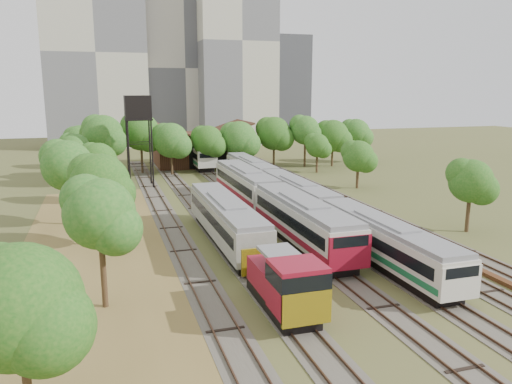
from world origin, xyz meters
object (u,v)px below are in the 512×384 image
object	(u,v)px
railcar_green_set	(298,196)
water_tower	(138,110)
railcar_red_set	(270,201)
shunter_locomotive	(287,285)

from	to	relation	value
railcar_green_set	water_tower	bearing A→B (deg)	126.39
railcar_red_set	shunter_locomotive	world-z (taller)	railcar_red_set
railcar_red_set	water_tower	xyz separation A→B (m)	(-11.02, 22.78, 8.31)
railcar_green_set	water_tower	distance (m)	26.73
railcar_red_set	railcar_green_set	world-z (taller)	railcar_red_set
railcar_green_set	water_tower	size ratio (longest dim) A/B	4.21
water_tower	railcar_red_set	bearing A→B (deg)	-64.19
railcar_red_set	shunter_locomotive	bearing A→B (deg)	-106.18
railcar_red_set	railcar_green_set	size ratio (longest dim) A/B	0.66
railcar_red_set	shunter_locomotive	size ratio (longest dim) A/B	4.27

